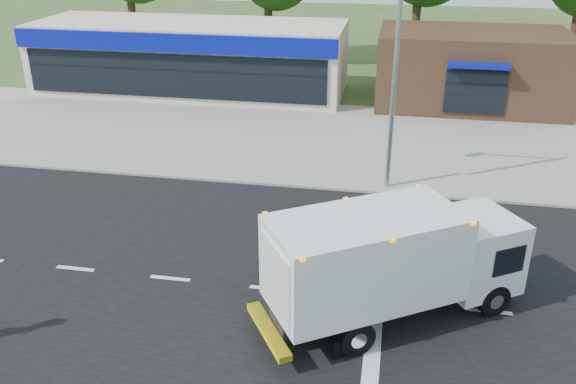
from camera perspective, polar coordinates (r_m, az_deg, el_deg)
name	(u,v)px	position (r m, az deg, el deg)	size (l,w,h in m)	color
ground	(271,289)	(17.54, -1.64, -9.08)	(120.00, 120.00, 0.00)	#385123
road_asphalt	(271,289)	(17.54, -1.64, -9.07)	(60.00, 14.00, 0.02)	black
sidewalk	(312,176)	(24.65, 2.28, 1.54)	(60.00, 2.40, 0.12)	gray
parking_apron	(329,131)	(30.04, 3.88, 5.74)	(60.00, 9.00, 0.02)	gray
lane_markings	(311,323)	(16.25, 2.13, -12.11)	(55.20, 7.00, 0.01)	silver
ems_box_truck	(392,258)	(15.68, 9.70, -6.15)	(7.13, 5.61, 3.13)	black
retail_strip_mall	(190,57)	(37.07, -9.15, 12.36)	(18.00, 6.20, 4.00)	beige
brown_storefront	(471,68)	(35.31, 16.75, 11.01)	(10.00, 6.70, 4.00)	#382316
traffic_signal_pole	(377,61)	(22.39, 8.37, 12.00)	(3.51, 0.25, 8.00)	gray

